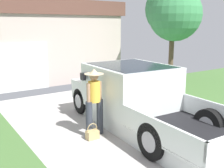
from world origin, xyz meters
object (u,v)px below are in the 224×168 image
at_px(pickup_truck, 135,98).
at_px(handbag, 92,134).
at_px(front_yard_tree, 173,12).
at_px(person_with_hat, 94,99).
at_px(house_with_garage, 4,41).

distance_m(pickup_truck, handbag, 1.67).
relative_size(pickup_truck, front_yard_tree, 1.17).
relative_size(pickup_truck, handbag, 13.83).
bearing_deg(person_with_hat, pickup_truck, -3.44).
relative_size(pickup_truck, person_with_hat, 3.25).
xyz_separation_m(house_with_garage, front_yard_tree, (6.63, -4.78, 1.38)).
bearing_deg(person_with_hat, front_yard_tree, 23.73).
height_order(person_with_hat, house_with_garage, house_with_garage).
distance_m(handbag, front_yard_tree, 8.29).
bearing_deg(pickup_truck, handbag, -168.47).
relative_size(pickup_truck, house_with_garage, 0.51).
height_order(pickup_truck, handbag, pickup_truck).
height_order(pickup_truck, house_with_garage, house_with_garage).
distance_m(person_with_hat, front_yard_tree, 7.78).
distance_m(pickup_truck, house_with_garage, 8.55).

